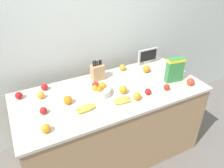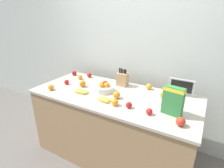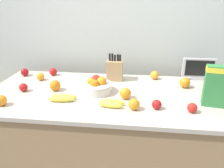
% 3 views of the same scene
% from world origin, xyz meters
% --- Properties ---
extents(wall_back, '(9.00, 0.06, 2.60)m').
position_xyz_m(wall_back, '(0.00, 0.67, 1.30)').
color(wall_back, silver).
rests_on(wall_back, ground_plane).
extents(counter, '(2.04, 0.91, 0.93)m').
position_xyz_m(counter, '(0.00, 0.00, 0.47)').
color(counter, tan).
rests_on(counter, ground_plane).
extents(knife_block, '(0.14, 0.11, 0.28)m').
position_xyz_m(knife_block, '(-0.03, 0.30, 1.02)').
color(knife_block, tan).
rests_on(knife_block, counter).
extents(small_monitor, '(0.29, 0.03, 0.20)m').
position_xyz_m(small_monitor, '(0.73, 0.38, 1.04)').
color(small_monitor, '#B7B7BC').
rests_on(small_monitor, counter).
extents(cereal_box, '(0.21, 0.10, 0.29)m').
position_xyz_m(cereal_box, '(0.73, -0.13, 1.09)').
color(cereal_box, '#338442').
rests_on(cereal_box, counter).
extents(fruit_bowl, '(0.24, 0.24, 0.13)m').
position_xyz_m(fruit_bowl, '(-0.14, 0.01, 0.98)').
color(fruit_bowl, silver).
rests_on(fruit_bowl, counter).
extents(banana_bunch_left, '(0.19, 0.11, 0.04)m').
position_xyz_m(banana_bunch_left, '(0.00, -0.22, 0.95)').
color(banana_bunch_left, yellow).
rests_on(banana_bunch_left, counter).
extents(banana_bunch_right, '(0.20, 0.10, 0.04)m').
position_xyz_m(banana_bunch_right, '(-0.36, -0.17, 0.95)').
color(banana_bunch_right, yellow).
rests_on(banana_bunch_right, counter).
extents(apple_rightmost, '(0.07, 0.07, 0.07)m').
position_xyz_m(apple_rightmost, '(0.31, -0.22, 0.96)').
color(apple_rightmost, red).
rests_on(apple_rightmost, counter).
extents(apple_near_bananas, '(0.07, 0.07, 0.07)m').
position_xyz_m(apple_near_bananas, '(-0.63, 0.35, 0.97)').
color(apple_near_bananas, red).
rests_on(apple_near_bananas, counter).
extents(apple_rear, '(0.07, 0.07, 0.07)m').
position_xyz_m(apple_rear, '(-0.73, -0.05, 0.96)').
color(apple_rear, red).
rests_on(apple_rear, counter).
extents(apple_front, '(0.07, 0.07, 0.07)m').
position_xyz_m(apple_front, '(-0.90, 0.31, 0.97)').
color(apple_front, '#A31419').
rests_on(apple_front, counter).
extents(apple_middle, '(0.07, 0.07, 0.07)m').
position_xyz_m(apple_middle, '(0.54, -0.24, 0.96)').
color(apple_middle, red).
rests_on(apple_middle, counter).
extents(orange_front_right, '(0.08, 0.08, 0.08)m').
position_xyz_m(orange_front_right, '(-0.76, -0.30, 0.97)').
color(orange_front_right, orange).
rests_on(orange_front_right, counter).
extents(orange_near_bowl, '(0.08, 0.08, 0.08)m').
position_xyz_m(orange_near_bowl, '(0.16, -0.25, 0.97)').
color(orange_near_bowl, orange).
rests_on(orange_near_bowl, counter).
extents(orange_mid_left, '(0.09, 0.09, 0.09)m').
position_xyz_m(orange_mid_left, '(0.57, 0.18, 0.97)').
color(orange_mid_left, orange).
rests_on(orange_mid_left, counter).
extents(orange_by_cereal, '(0.07, 0.07, 0.07)m').
position_xyz_m(orange_by_cereal, '(-0.69, 0.21, 0.97)').
color(orange_by_cereal, orange).
rests_on(orange_by_cereal, counter).
extents(orange_mid_right, '(0.09, 0.09, 0.09)m').
position_xyz_m(orange_mid_right, '(-0.48, -0.00, 0.97)').
color(orange_mid_right, orange).
rests_on(orange_mid_right, counter).
extents(orange_front_left, '(0.09, 0.09, 0.09)m').
position_xyz_m(orange_front_left, '(0.09, -0.09, 0.97)').
color(orange_front_left, orange).
rests_on(orange_front_left, counter).
extents(orange_back_center, '(0.08, 0.08, 0.08)m').
position_xyz_m(orange_back_center, '(0.34, 0.36, 0.97)').
color(orange_back_center, orange).
rests_on(orange_back_center, counter).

